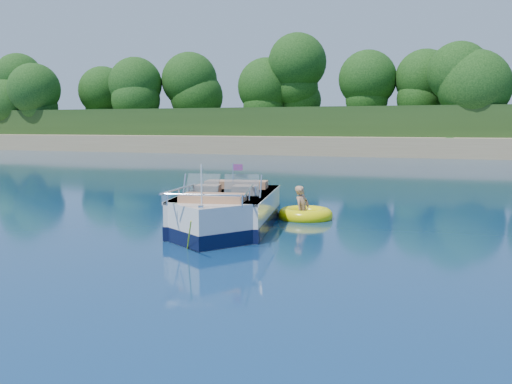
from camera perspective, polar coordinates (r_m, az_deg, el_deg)
ground at (r=10.41m, az=5.14°, el=-6.83°), size 160.00×160.00×0.00m
shoreline at (r=73.57m, az=19.10°, el=5.18°), size 170.00×59.00×6.00m
treeline at (r=50.92m, az=18.35°, el=9.86°), size 150.00×7.12×8.19m
motorboat at (r=13.28m, az=-3.09°, el=-2.24°), size 2.80×5.65×1.91m
tow_tube at (r=14.97m, az=4.96°, el=-2.30°), size 1.65×1.65×0.38m
boy at (r=15.00m, az=4.70°, el=-2.66°), size 0.50×0.78×1.43m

